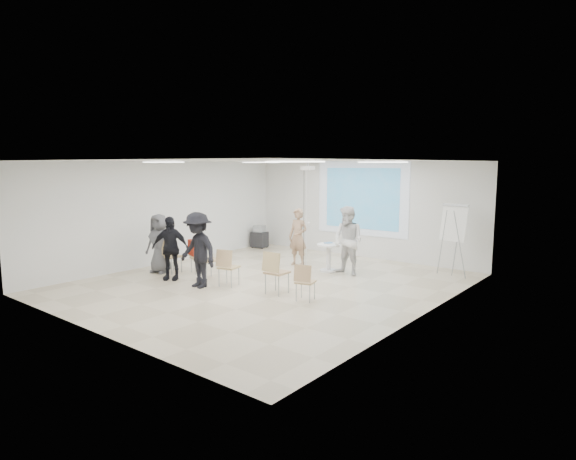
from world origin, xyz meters
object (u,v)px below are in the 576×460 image
Objects in this scene: audience_mid at (198,245)px; flipchart_easel at (454,223)px; chair_far_left at (170,254)px; chair_right_far at (304,279)px; player_right at (348,237)px; av_cart at (259,237)px; audience_left at (170,243)px; laptop at (209,258)px; chair_left_inner at (205,257)px; chair_left_mid at (196,255)px; pedestal_table at (329,256)px; chair_center at (227,264)px; audience_outer at (159,240)px; chair_right_inner at (275,269)px; player_left at (298,233)px.

flipchart_easel is (4.32, 4.90, 0.38)m from audience_mid.
chair_far_left is 4.43m from chair_right_far.
player_right reaches higher than av_cart.
audience_left is (-3.83, -0.56, 0.45)m from chair_right_far.
av_cart reaches higher than laptop.
chair_left_inner reaches higher than av_cart.
chair_left_mid is 0.98m from audience_left.
chair_center reaches higher than pedestal_table.
laptop is (-0.92, 0.26, -0.01)m from chair_center.
laptop is at bearing -72.02° from av_cart.
audience_outer is (-1.58, -0.24, 0.31)m from chair_left_inner.
chair_left_mid is 3.05m from chair_right_inner.
audience_mid reaches higher than chair_left_mid.
pedestal_table is 0.86× the size of chair_center.
audience_mid reaches higher than chair_center.
player_right is at bearing 34.97° from chair_far_left.
player_left reaches higher than av_cart.
laptop is (0.76, -0.22, 0.04)m from chair_left_mid.
audience_mid is at bearing -35.98° from audience_left.
chair_left_mid reaches higher than av_cart.
pedestal_table is 2.96m from chair_right_far.
chair_right_inner is (0.35, -2.69, 0.14)m from pedestal_table.
laptop is at bearing -126.80° from player_right.
chair_center reaches higher than av_cart.
chair_right_inner is at bearing 162.58° from chair_right_far.
player_right is 2.48× the size of chair_right_far.
flipchart_easel is at bearing 16.01° from player_left.
pedestal_table is at bearing 18.64° from audience_left.
chair_right_far is 3.12m from laptop.
laptop is 0.98m from audience_mid.
player_right reaches higher than chair_center.
audience_left reaches higher than chair_right_inner.
flipchart_easel is at bearing 57.34° from chair_left_mid.
chair_right_inner is at bearing -9.52° from audience_outer.
chair_center is (-0.99, -2.87, 0.10)m from pedestal_table.
chair_left_mid is (-2.68, -2.39, 0.05)m from pedestal_table.
flipchart_easel is at bearing 56.94° from chair_right_inner.
flipchart_easel reaches higher than chair_left_inner.
player_left is 2.88m from laptop.
player_left is 2.98m from chair_left_inner.
laptop is at bearing -130.56° from flipchart_easel.
player_right reaches higher than chair_left_inner.
audience_left is at bearing 52.96° from laptop.
player_left is 5.16× the size of laptop.
player_left is at bearing 34.24° from audience_left.
laptop is 0.20× the size of audience_left.
chair_center is at bearing 174.68° from laptop.
pedestal_table is 0.83m from player_right.
laptop is at bearing 150.56° from chair_center.
pedestal_table is 2.71m from chair_right_inner.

